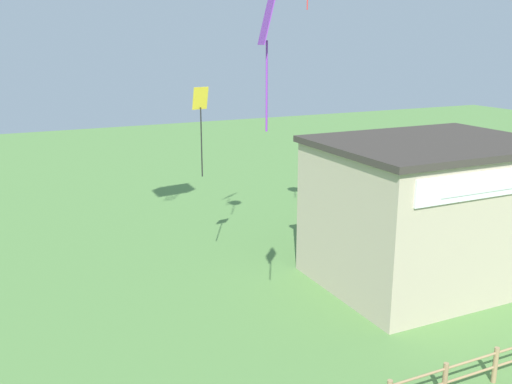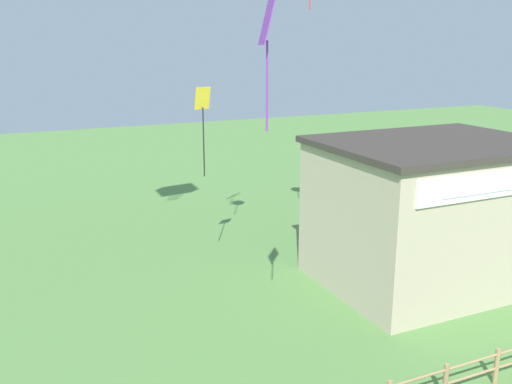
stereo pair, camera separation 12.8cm
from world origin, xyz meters
TOP-DOWN VIEW (x-y plane):
  - seaside_building at (9.44, 13.14)m, footprint 8.38×6.46m
  - kite_yellow_diamond at (1.66, 17.06)m, footprint 0.63×0.29m
  - kite_purple_streamer at (0.57, 9.31)m, footprint 0.52×0.91m

SIDE VIEW (x-z plane):
  - seaside_building at x=9.44m, z-range 0.01..5.59m
  - kite_yellow_diamond at x=1.66m, z-range 4.77..8.16m
  - kite_purple_streamer at x=0.57m, z-range 7.73..10.95m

